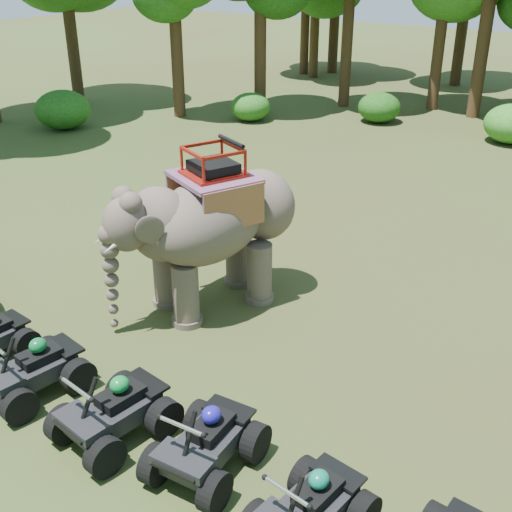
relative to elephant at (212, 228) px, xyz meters
The scene contains 15 objects.
ground 3.14m from the elephant, 50.25° to the right, with size 110.00×110.00×0.00m, color #47381E.
elephant is the anchor object (origin of this frame).
atv_1 4.47m from the elephant, 98.70° to the right, with size 1.26×1.73×1.29m, color black, non-canonical shape.
atv_2 4.64m from the elephant, 72.88° to the right, with size 1.30×1.78×1.32m, color black, non-canonical shape.
atv_3 5.14m from the elephant, 53.72° to the right, with size 1.27×1.74×1.29m, color black, non-canonical shape.
atv_4 6.51m from the elephant, 41.02° to the right, with size 1.20×1.64×1.22m, color black, non-canonical shape.
tree_26 21.64m from the elephant, 145.70° to the left, with size 6.23×6.23×8.89m, color #195114, non-canonical shape.
tree_27 17.27m from the elephant, 132.61° to the left, with size 5.43×5.43×7.76m, color #195114, non-canonical shape.
tree_28 17.89m from the elephant, 120.43° to the left, with size 5.62×5.62×8.02m, color #195114, non-canonical shape.
tree_29 19.81m from the elephant, 108.79° to the left, with size 5.22×5.22×7.46m, color #195114, non-canonical shape.
tree_30 20.64m from the elephant, 97.09° to the left, with size 5.11×5.11×7.31m, color #195114, non-canonical shape.
tree_31 20.18m from the elephant, 91.29° to the left, with size 6.31×6.31×9.01m, color #195114, non-canonical shape.
tree_34 26.79m from the elephant, 114.81° to the left, with size 5.34×5.34×7.63m, color #195114, non-canonical shape.
tree_35 30.12m from the elephant, 113.04° to the left, with size 5.15×5.15×7.36m, color #195114, non-canonical shape.
tree_40 27.85m from the elephant, 116.15° to the left, with size 5.06×5.06×7.23m, color #195114, non-canonical shape.
Camera 1 is at (5.99, -7.67, 7.13)m, focal length 45.00 mm.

